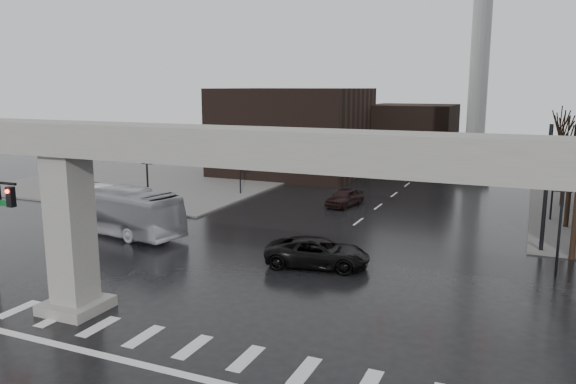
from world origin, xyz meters
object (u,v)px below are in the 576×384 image
at_px(signal_mast_arm, 483,157).
at_px(pickup_truck, 318,253).
at_px(city_bus, 113,209).
at_px(far_car, 345,197).

xyz_separation_m(signal_mast_arm, pickup_truck, (-8.03, -8.27, -5.00)).
height_order(pickup_truck, city_bus, city_bus).
bearing_deg(city_bus, far_car, -27.56).
height_order(signal_mast_arm, pickup_truck, signal_mast_arm).
xyz_separation_m(signal_mast_arm, city_bus, (-24.05, -6.80, -4.16)).
xyz_separation_m(city_bus, far_car, (12.33, 15.08, -0.90)).
distance_m(signal_mast_arm, pickup_truck, 12.57).
relative_size(pickup_truck, far_car, 1.33).
relative_size(signal_mast_arm, city_bus, 1.01).
relative_size(city_bus, far_car, 2.66).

